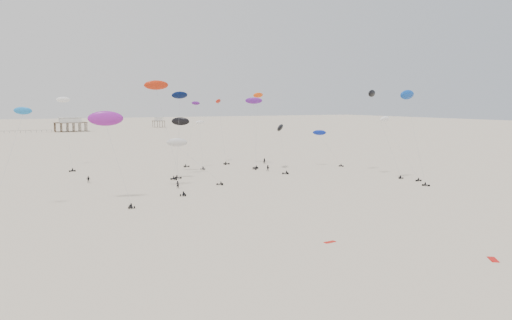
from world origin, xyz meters
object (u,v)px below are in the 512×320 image
rig_4 (180,129)px  spectator_0 (178,188)px  pavilion_small (159,123)px  pavilion_main (70,125)px  rig_8 (391,130)px  rig_0 (323,138)px

rig_4 → spectator_0: (-8.22, -23.08, -12.60)m
pavilion_small → spectator_0: bearing=-104.9°
pavilion_small → spectator_0: size_ratio=4.30×
pavilion_main → pavilion_small: pavilion_main is taller
rig_8 → rig_0: bearing=3.0°
rig_4 → spectator_0: size_ratio=8.90×
rig_0 → spectator_0: rig_0 is taller
pavilion_small → rig_0: bearing=-94.7°
pavilion_small → rig_4: rig_4 is taller
pavilion_small → rig_4: bearing=-104.5°
pavilion_main → rig_8: size_ratio=1.13×
pavilion_small → rig_8: size_ratio=0.48×
pavilion_small → rig_8: rig_8 is taller
rig_0 → rig_4: size_ratio=0.66×
rig_4 → rig_0: bearing=150.4°
spectator_0 → rig_8: bearing=-154.5°
rig_0 → spectator_0: size_ratio=5.83×
pavilion_small → rig_8: (-17.76, -288.57, 9.17)m
rig_4 → rig_8: 57.72m
rig_8 → spectator_0: 59.09m
pavilion_main → rig_4: 228.27m
rig_4 → rig_8: size_ratio=1.00×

